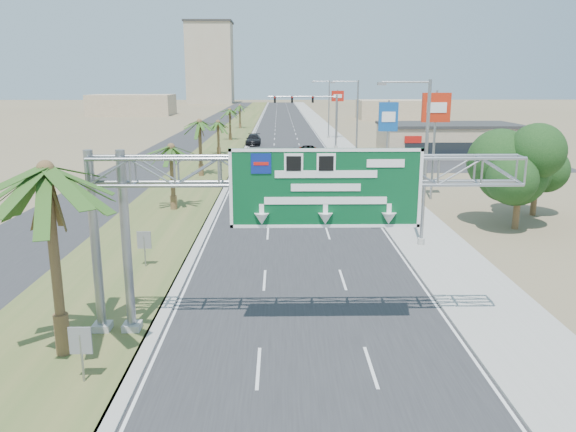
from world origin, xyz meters
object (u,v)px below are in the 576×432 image
(car_left_lane, at_px, (244,172))
(pole_sign_red_far, at_px, (338,100))
(signal_mast, at_px, (323,117))
(car_far, at_px, (253,140))
(car_right_lane, at_px, (309,152))
(pole_sign_red_near, at_px, (436,114))
(store_building, at_px, (448,140))
(pole_sign_blue, at_px, (388,120))
(car_mid_lane, at_px, (307,178))
(palm_near, at_px, (46,171))
(sign_gantry, at_px, (284,185))

(car_left_lane, height_order, pole_sign_red_far, pole_sign_red_far)
(signal_mast, bearing_deg, car_far, 148.90)
(signal_mast, height_order, car_right_lane, signal_mast)
(signal_mast, bearing_deg, pole_sign_red_near, -79.52)
(store_building, height_order, pole_sign_blue, pole_sign_blue)
(car_left_lane, distance_m, car_mid_lane, 7.47)
(palm_near, relative_size, pole_sign_red_far, 0.99)
(signal_mast, bearing_deg, pole_sign_blue, -78.14)
(signal_mast, bearing_deg, store_building, -19.54)
(sign_gantry, bearing_deg, car_far, 93.54)
(store_building, height_order, car_mid_lane, store_building)
(signal_mast, xyz_separation_m, pole_sign_blue, (5.03, -23.94, 1.09))
(car_right_lane, relative_size, pole_sign_red_near, 0.59)
(sign_gantry, xyz_separation_m, palm_near, (-8.14, -1.93, 0.87))
(palm_near, height_order, pole_sign_red_far, pole_sign_red_far)
(pole_sign_red_near, bearing_deg, car_left_lane, 148.40)
(store_building, relative_size, pole_sign_red_near, 1.96)
(store_building, xyz_separation_m, car_far, (-27.29, 12.29, -1.18))
(palm_near, relative_size, pole_sign_red_near, 0.91)
(pole_sign_red_far, bearing_deg, car_mid_lane, -99.28)
(car_mid_lane, height_order, pole_sign_red_far, pole_sign_red_far)
(store_building, bearing_deg, car_right_lane, -172.36)
(palm_near, bearing_deg, store_building, 61.72)
(car_left_lane, distance_m, pole_sign_blue, 15.97)
(store_building, bearing_deg, sign_gantry, -112.36)
(car_mid_lane, bearing_deg, sign_gantry, -87.34)
(store_building, bearing_deg, car_left_lane, -143.63)
(car_far, relative_size, pole_sign_red_near, 0.62)
(car_right_lane, bearing_deg, palm_near, -102.93)
(car_far, relative_size, pole_sign_red_far, 0.67)
(sign_gantry, distance_m, signal_mast, 62.37)
(palm_near, bearing_deg, signal_mast, 77.34)
(pole_sign_blue, xyz_separation_m, pole_sign_red_far, (-1.20, 40.13, 0.75))
(car_far, bearing_deg, pole_sign_red_far, 35.09)
(car_left_lane, bearing_deg, pole_sign_red_near, -26.03)
(car_mid_lane, xyz_separation_m, pole_sign_red_near, (10.32, -6.26, 6.41))
(store_building, xyz_separation_m, car_right_lane, (-19.29, -2.59, -1.25))
(pole_sign_blue, bearing_deg, car_left_lane, -173.21)
(car_left_lane, distance_m, pole_sign_red_far, 44.53)
(sign_gantry, height_order, pole_sign_blue, pole_sign_blue)
(car_mid_lane, xyz_separation_m, car_right_lane, (1.21, 21.15, -0.07))
(car_mid_lane, relative_size, car_right_lane, 0.92)
(store_building, bearing_deg, signal_mast, 160.46)
(car_right_lane, relative_size, car_far, 0.96)
(car_mid_lane, bearing_deg, car_right_lane, 93.91)
(signal_mast, relative_size, car_far, 1.82)
(pole_sign_red_near, xyz_separation_m, pole_sign_blue, (-1.62, 12.03, -1.29))
(sign_gantry, relative_size, pole_sign_red_far, 1.98)
(palm_near, distance_m, car_right_lane, 57.01)
(signal_mast, bearing_deg, car_mid_lane, -97.05)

